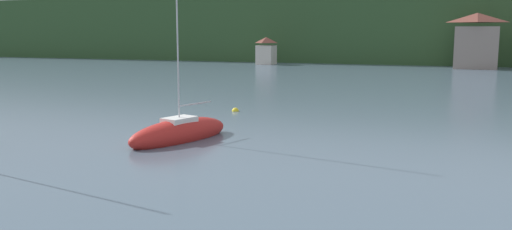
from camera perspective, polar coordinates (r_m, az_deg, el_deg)
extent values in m
cube|color=#2D4C28|center=(132.50, 16.65, 8.73)|extent=(352.00, 61.53, 13.47)
ellipsoid|color=#264223|center=(147.60, 19.06, 7.80)|extent=(246.40, 43.07, 29.95)
cube|color=beige|center=(101.03, 1.09, 6.38)|extent=(3.05, 3.44, 3.50)
pyramid|color=brown|center=(100.95, 1.09, 7.93)|extent=(3.20, 3.61, 1.07)
cube|color=gray|center=(95.63, 22.20, 6.60)|extent=(6.64, 4.39, 6.85)
pyramid|color=brown|center=(95.63, 22.37, 9.51)|extent=(6.98, 4.61, 1.54)
ellipsoid|color=red|center=(30.16, -8.08, -1.96)|extent=(3.93, 7.27, 1.65)
cylinder|color=#B7B7BC|center=(29.65, -8.29, 7.50)|extent=(0.08, 0.08, 9.01)
cylinder|color=#ADADB2|center=(30.80, -6.45, 1.19)|extent=(0.82, 2.45, 0.08)
cube|color=silver|center=(30.04, -8.11, -0.67)|extent=(1.66, 2.09, 0.47)
sphere|color=yellow|center=(40.90, -2.20, 0.41)|extent=(0.53, 0.53, 0.53)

